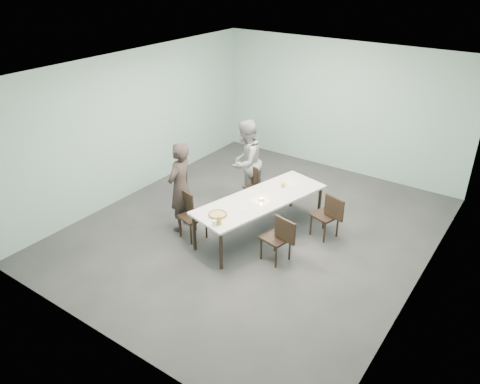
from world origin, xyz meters
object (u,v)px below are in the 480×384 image
Objects in this scene: pizza at (218,215)px; water_tumbler at (214,223)px; diner_near at (180,187)px; tealight at (261,199)px; chair_near_left at (190,212)px; diner_far at (246,162)px; chair_near_right at (280,236)px; chair_far_left at (254,184)px; amber_tumbler at (283,185)px; chair_far_right at (329,214)px; table at (261,201)px; side_plate at (242,209)px; beer_glass at (219,220)px.

water_tumbler is at bearing -61.81° from pizza.
tealight is at bearing 105.84° from diner_near.
diner_far reaches higher than chair_near_left.
water_tumbler is at bearing 50.37° from chair_near_right.
chair_far_left reaches higher than amber_tumbler.
chair_far_right is 0.51× the size of diner_near.
table is 1.29m from chair_near_left.
diner_near is at bearing -174.34° from side_plate.
water_tumbler is (-0.04, -0.07, -0.03)m from beer_glass.
beer_glass reaches higher than pizza.
chair_near_left is 5.80× the size of beer_glass.
amber_tumbler is at bearing 77.09° from pizza.
tealight is at bearing -27.01° from chair_far_left.
chair_far_left is at bearing -32.59° from chair_near_right.
amber_tumbler reaches higher than side_plate.
chair_far_right is 15.54× the size of tealight.
chair_near_right is 2.09m from diner_near.
amber_tumbler is (0.10, 0.62, 0.10)m from table.
chair_far_left is 2.56× the size of pizza.
pizza is 4.25× the size of amber_tumbler.
chair_far_right is 10.88× the size of amber_tumbler.
table is at bearing -27.28° from chair_far_left.
tealight is (0.16, 1.15, -0.02)m from water_tumbler.
amber_tumbler is (-0.97, 0.02, 0.29)m from chair_far_right.
beer_glass is (-0.03, -0.61, 0.07)m from side_plate.
side_plate is at bearing -41.20° from chair_far_left.
chair_far_right is at bearing 48.29° from chair_near_left.
pizza reaches higher than side_plate.
pizza is (0.43, -1.79, 0.27)m from chair_far_left.
table is 34.26× the size of amber_tumbler.
tealight is 0.70× the size of amber_tumbler.
diner_near is at bearing -16.94° from diner_far.
chair_far_left is 1.99m from chair_near_right.
pizza is at bearing -109.60° from tealight.
diner_near is 1.29m from side_plate.
beer_glass is (-0.80, -0.59, 0.32)m from chair_near_right.
chair_near_right is at bearing 44.35° from diner_far.
beer_glass is 1.67× the size of water_tumbler.
water_tumbler is at bearing -95.06° from table.
table is 0.54m from side_plate.
chair_near_left reaches higher than table.
chair_near_left and chair_far_right have the same top height.
pizza is 1.59m from amber_tumbler.
tealight is (0.12, 1.08, -0.05)m from beer_glass.
amber_tumbler is at bearing 66.17° from chair_near_left.
beer_glass is (-0.07, -1.14, 0.13)m from table.
chair_far_left is at bearing 103.67° from pizza.
chair_near_left is 0.49× the size of diner_far.
diner_far is at bearing 135.83° from tealight.
diner_far is (-2.04, 0.33, 0.38)m from chair_far_right.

